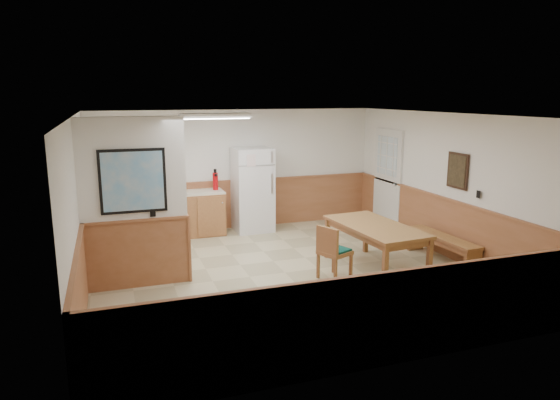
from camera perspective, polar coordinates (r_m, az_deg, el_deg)
name	(u,v)px	position (r m, az deg, el deg)	size (l,w,h in m)	color
ground	(285,273)	(8.09, 0.56, -8.29)	(6.00, 6.00, 0.00)	#C5B88D
ceiling	(285,115)	(7.60, 0.60, 9.69)	(6.00, 6.00, 0.02)	white
back_wall	(237,170)	(10.58, -4.89, 3.49)	(6.00, 0.02, 2.50)	white
right_wall	(447,185)	(9.18, 18.51, 1.62)	(0.02, 6.00, 2.50)	white
left_wall	(78,211)	(7.33, -22.11, -1.15)	(0.02, 6.00, 2.50)	white
wainscot_back	(238,204)	(10.70, -4.80, -0.50)	(6.00, 0.04, 1.00)	#A96743
wainscot_right	(443,227)	(9.33, 18.11, -2.93)	(0.04, 6.00, 1.00)	#A96743
wainscot_left	(84,263)	(7.52, -21.51, -6.71)	(0.04, 6.00, 1.00)	#A96743
partition_wall	(134,205)	(7.52, -16.33, -0.57)	(1.50, 0.20, 2.50)	white
kitchen_counter	(184,214)	(10.19, -10.97, -1.53)	(2.20, 0.61, 1.00)	#9F6738
exterior_door	(387,179)	(10.74, 12.16, 2.32)	(0.07, 1.02, 2.15)	white
kitchen_window	(133,160)	(10.21, -16.42, 4.44)	(0.80, 0.04, 1.00)	white
wall_painting	(458,171)	(8.88, 19.63, 3.17)	(0.04, 0.50, 0.60)	black
fluorescent_fixture	(215,116)	(8.64, -7.44, 9.51)	(1.20, 0.30, 0.09)	white
refrigerator	(253,190)	(10.35, -3.16, 1.18)	(0.78, 0.73, 1.74)	white
dining_table	(375,231)	(8.17, 10.82, -3.45)	(1.06, 1.90, 0.75)	#AD833F
dining_bench	(443,242)	(8.95, 18.10, -4.60)	(0.42, 1.55, 0.45)	#AD833F
dining_chair	(331,249)	(7.68, 5.88, -5.56)	(0.68, 0.58, 0.85)	#AD833F
fire_extinguisher	(215,181)	(10.21, -7.40, 2.21)	(0.12, 0.12, 0.43)	#BC0A0F
soap_bottle	(137,189)	(10.04, -16.06, 1.19)	(0.07, 0.07, 0.21)	green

